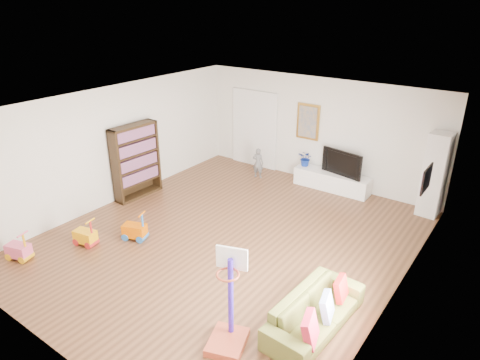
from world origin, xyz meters
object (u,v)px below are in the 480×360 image
Objects in this scene: sofa at (315,311)px; basketball_hoop at (227,303)px; bookshelf at (136,161)px; media_console at (332,181)px.

basketball_hoop is (-0.81, -1.05, 0.47)m from sofa.
bookshelf is at bearing 132.04° from basketball_hoop.
bookshelf is at bearing -140.50° from media_console.
media_console is 5.04m from sofa.
media_console is 5.85m from basketball_hoop.
sofa is (1.88, -4.68, 0.05)m from media_console.
bookshelf reaches higher than sofa.
bookshelf reaches higher than basketball_hoop.
media_console is 4.84m from bookshelf.
media_console is 1.07× the size of bookshelf.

